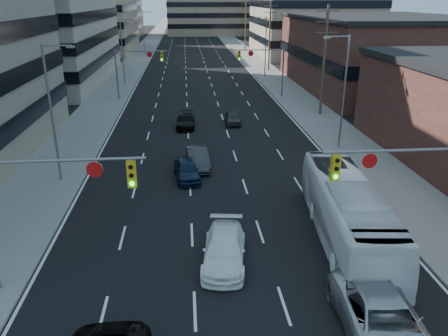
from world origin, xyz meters
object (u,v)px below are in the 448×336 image
object	(u,v)px
white_van	(224,249)
silver_suv	(383,322)
sedan_blue	(187,170)
transit_bus	(347,212)

from	to	relation	value
white_van	silver_suv	size ratio (longest dim) A/B	0.79
white_van	sedan_blue	distance (m)	10.49
silver_suv	transit_bus	xyz separation A→B (m)	(1.12, 7.07, 0.75)
transit_bus	sedan_blue	distance (m)	11.94
white_van	silver_suv	world-z (taller)	silver_suv
silver_suv	transit_bus	bearing A→B (deg)	84.51
silver_suv	sedan_blue	world-z (taller)	silver_suv
silver_suv	white_van	bearing A→B (deg)	136.86
sedan_blue	white_van	bearing A→B (deg)	-87.69
silver_suv	sedan_blue	distance (m)	17.31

